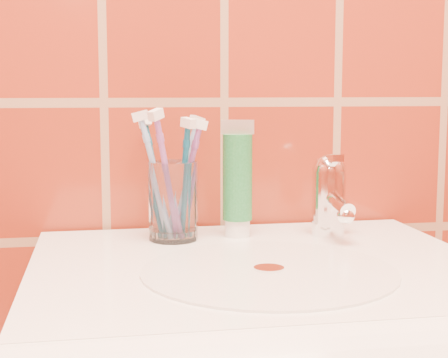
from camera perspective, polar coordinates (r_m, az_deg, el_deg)
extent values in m
cube|color=white|center=(0.88, 2.90, -11.94)|extent=(0.56, 0.46, 0.16)
cylinder|color=silver|center=(0.81, 3.75, -7.60)|extent=(0.30, 0.30, 0.00)
cylinder|color=white|center=(0.81, 3.75, -7.46)|extent=(0.04, 0.04, 0.00)
cylinder|color=white|center=(0.97, -4.24, -1.83)|extent=(0.08, 0.08, 0.11)
cylinder|color=white|center=(1.00, 1.11, -4.08)|extent=(0.04, 0.04, 0.02)
cylinder|color=#18682F|center=(0.98, 1.13, 0.16)|extent=(0.04, 0.04, 0.12)
cube|color=beige|center=(0.98, 1.14, 4.35)|extent=(0.05, 0.01, 0.02)
cylinder|color=white|center=(1.01, 8.67, -1.98)|extent=(0.05, 0.05, 0.09)
sphere|color=white|center=(1.00, 8.73, 0.70)|extent=(0.05, 0.05, 0.05)
cylinder|color=white|center=(0.97, 9.41, -1.90)|extent=(0.02, 0.09, 0.03)
cube|color=white|center=(0.99, 8.97, 1.65)|extent=(0.02, 0.06, 0.01)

